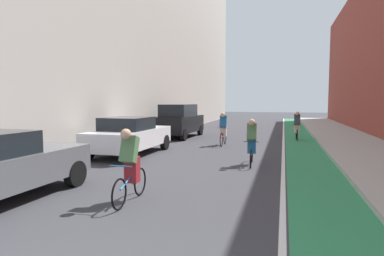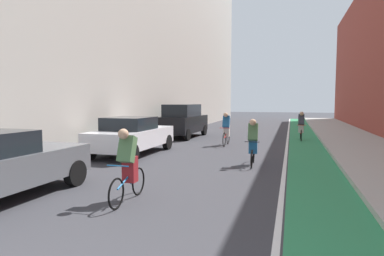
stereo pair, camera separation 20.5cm
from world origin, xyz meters
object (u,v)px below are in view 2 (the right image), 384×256
(parked_suv_black, at_px, (183,120))
(cyclist_far, at_px, (301,125))
(parked_sedan_white, at_px, (132,135))
(cyclist_trailing, at_px, (226,129))
(cyclist_lead, at_px, (128,165))
(cyclist_mid, at_px, (253,142))

(parked_suv_black, xyz_separation_m, cyclist_far, (6.74, 0.58, -0.17))
(parked_sedan_white, xyz_separation_m, cyclist_far, (6.74, 7.19, 0.06))
(cyclist_trailing, relative_size, cyclist_far, 1.03)
(cyclist_trailing, height_order, cyclist_far, cyclist_trailing)
(parked_sedan_white, bearing_deg, parked_suv_black, 90.02)
(cyclist_lead, bearing_deg, cyclist_trailing, 88.18)
(cyclist_trailing, bearing_deg, parked_sedan_white, -130.06)
(cyclist_far, bearing_deg, parked_suv_black, -175.12)
(cyclist_lead, bearing_deg, cyclist_mid, 66.34)
(parked_suv_black, distance_m, cyclist_trailing, 4.26)
(cyclist_lead, relative_size, cyclist_trailing, 0.97)
(parked_sedan_white, bearing_deg, cyclist_trailing, 49.94)
(cyclist_mid, bearing_deg, cyclist_trailing, 111.25)
(cyclist_lead, distance_m, cyclist_mid, 5.27)
(parked_suv_black, distance_m, cyclist_far, 6.77)
(cyclist_mid, height_order, cyclist_far, cyclist_far)
(parked_suv_black, bearing_deg, cyclist_mid, -56.36)
(parked_sedan_white, height_order, parked_suv_black, parked_suv_black)
(cyclist_trailing, bearing_deg, parked_suv_black, 138.23)
(cyclist_trailing, xyz_separation_m, cyclist_far, (3.57, 3.41, 0.03))
(cyclist_trailing, distance_m, cyclist_far, 4.94)
(parked_sedan_white, bearing_deg, cyclist_lead, -63.31)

